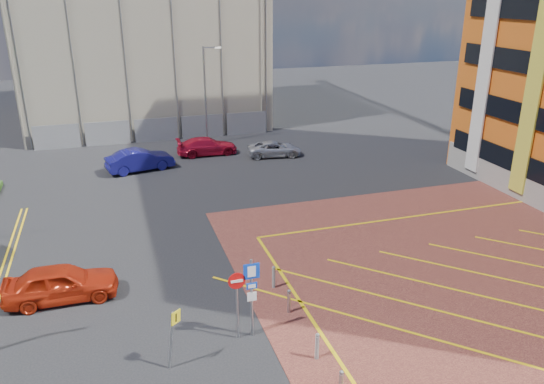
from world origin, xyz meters
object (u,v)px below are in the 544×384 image
car_blue_back (140,160)px  car_silver_back (275,149)px  car_red_back (207,146)px  lamp_back (206,92)px  warning_sign (173,332)px  sign_cluster (246,291)px  car_red_left (61,283)px

car_blue_back → car_silver_back: bearing=-99.6°
car_blue_back → car_red_back: (5.35, 2.50, -0.10)m
lamp_back → car_silver_back: lamp_back is taller
lamp_back → warning_sign: size_ratio=3.56×
warning_sign → car_red_back: 25.42m
warning_sign → sign_cluster: bearing=18.4°
lamp_back → car_silver_back: 7.72m
car_blue_back → car_red_back: car_blue_back is taller
lamp_back → car_red_back: size_ratio=1.70×
warning_sign → car_silver_back: 25.18m
warning_sign → car_blue_back: bearing=88.6°
sign_cluster → car_blue_back: (-2.27, 21.28, -1.17)m
car_red_left → car_red_back: bearing=-26.9°
car_red_back → car_silver_back: size_ratio=1.12×
sign_cluster → car_blue_back: sign_cluster is taller
sign_cluster → car_red_left: bearing=144.4°
lamp_back → sign_cluster: (-3.78, -27.02, -2.41)m
warning_sign → lamp_back: bearing=76.7°
car_red_left → car_silver_back: 22.48m
car_silver_back → lamp_back: bearing=47.5°
warning_sign → car_silver_back: bearing=64.5°
lamp_back → car_red_back: (-0.71, -3.23, -3.68)m
car_red_left → car_blue_back: 17.06m
car_red_back → warning_sign: bearing=166.7°
sign_cluster → car_blue_back: 21.43m
car_blue_back → car_red_back: 5.90m
lamp_back → car_silver_back: size_ratio=1.91×
sign_cluster → warning_sign: (-2.81, -0.94, -0.52)m
warning_sign → car_blue_back: 22.23m
car_red_left → car_red_back: 21.35m
car_red_left → sign_cluster: bearing=-125.3°
warning_sign → car_red_back: bearing=76.6°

